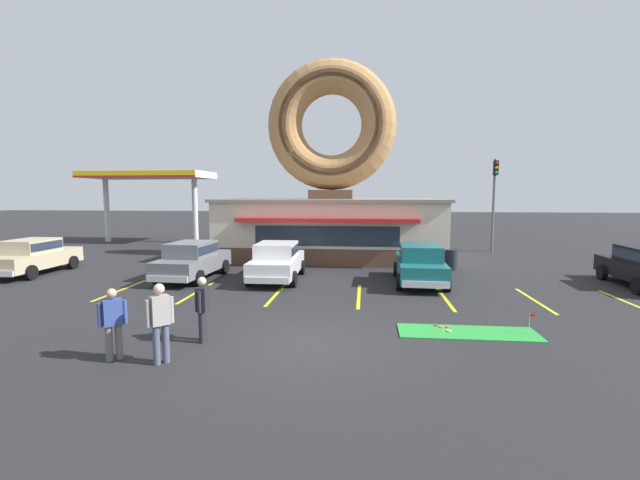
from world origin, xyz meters
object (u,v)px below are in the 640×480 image
object	(u,v)px
golf_ball	(442,330)
pedestrian_blue_sweater_man	(160,319)
car_grey	(192,259)
pedestrian_leather_jacket_man	(113,321)
car_white	(277,260)
car_champagne	(33,255)
car_teal	(420,262)
trash_bin	(452,259)
putting_flag_pin	(531,318)
traffic_light_pole	(494,193)
pedestrian_hooded_kid	(203,306)

from	to	relation	value
golf_ball	pedestrian_blue_sweater_man	xyz separation A→B (m)	(-6.38, -2.79, 0.92)
car_grey	pedestrian_leather_jacket_man	bearing A→B (deg)	-77.99
car_white	pedestrian_leather_jacket_man	xyz separation A→B (m)	(-1.77, -9.00, 0.00)
car_champagne	car_grey	bearing A→B (deg)	-2.54
golf_ball	pedestrian_leather_jacket_man	distance (m)	8.02
car_teal	pedestrian_blue_sweater_man	distance (m)	11.11
car_white	trash_bin	size ratio (longest dim) A/B	4.72
car_champagne	pedestrian_blue_sweater_man	bearing A→B (deg)	-41.05
car_teal	pedestrian_blue_sweater_man	xyz separation A→B (m)	(-6.54, -8.98, 0.10)
putting_flag_pin	pedestrian_blue_sweater_man	world-z (taller)	pedestrian_blue_sweater_man
car_grey	traffic_light_pole	distance (m)	18.81
pedestrian_leather_jacket_man	traffic_light_pole	size ratio (longest dim) A/B	0.27
car_white	pedestrian_leather_jacket_man	distance (m)	9.17
pedestrian_blue_sweater_man	pedestrian_leather_jacket_man	size ratio (longest dim) A/B	1.10
pedestrian_hooded_kid	traffic_light_pole	bearing A→B (deg)	56.41
trash_bin	traffic_light_pole	xyz separation A→B (m)	(3.83, 6.96, 3.21)
car_teal	trash_bin	size ratio (longest dim) A/B	4.72
traffic_light_pole	putting_flag_pin	bearing A→B (deg)	-102.68
golf_ball	trash_bin	distance (m)	9.94
car_teal	car_champagne	size ratio (longest dim) A/B	1.00
car_white	car_teal	bearing A→B (deg)	-1.16
car_teal	pedestrian_leather_jacket_man	distance (m)	11.74
putting_flag_pin	car_grey	world-z (taller)	car_grey
trash_bin	traffic_light_pole	world-z (taller)	traffic_light_pole
golf_ball	pedestrian_hooded_kid	size ratio (longest dim) A/B	0.03
car_grey	traffic_light_pole	bearing A→B (deg)	34.35
car_grey	trash_bin	distance (m)	12.06
car_champagne	trash_bin	xyz separation A→B (m)	(19.18, 3.20, -0.37)
car_champagne	traffic_light_pole	xyz separation A→B (m)	(23.01, 10.15, 2.84)
golf_ball	car_teal	distance (m)	6.25
car_white	putting_flag_pin	bearing A→B (deg)	-38.44
golf_ball	putting_flag_pin	bearing A→B (deg)	-0.17
car_white	pedestrian_blue_sweater_man	world-z (taller)	pedestrian_blue_sweater_man
pedestrian_blue_sweater_man	traffic_light_pole	xyz separation A→B (m)	(12.34, 19.45, 2.73)
putting_flag_pin	traffic_light_pole	world-z (taller)	traffic_light_pole
car_champagne	traffic_light_pole	world-z (taller)	traffic_light_pole
car_teal	car_white	distance (m)	5.91
car_teal	trash_bin	world-z (taller)	car_teal
pedestrian_hooded_kid	car_champagne	bearing A→B (deg)	144.55
traffic_light_pole	pedestrian_blue_sweater_man	bearing A→B (deg)	-122.39
car_teal	pedestrian_blue_sweater_man	bearing A→B (deg)	-126.08
pedestrian_leather_jacket_man	trash_bin	world-z (taller)	pedestrian_leather_jacket_man
car_teal	car_champagne	distance (m)	17.22
putting_flag_pin	pedestrian_hooded_kid	xyz separation A→B (m)	(-8.22, -1.35, 0.45)
car_champagne	traffic_light_pole	bearing A→B (deg)	23.81
pedestrian_leather_jacket_man	golf_ball	bearing A→B (deg)	19.71
trash_bin	pedestrian_blue_sweater_man	bearing A→B (deg)	-124.26
car_white	car_grey	xyz separation A→B (m)	(-3.65, -0.15, 0.00)
car_white	car_grey	distance (m)	3.65
car_teal	traffic_light_pole	distance (m)	12.30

